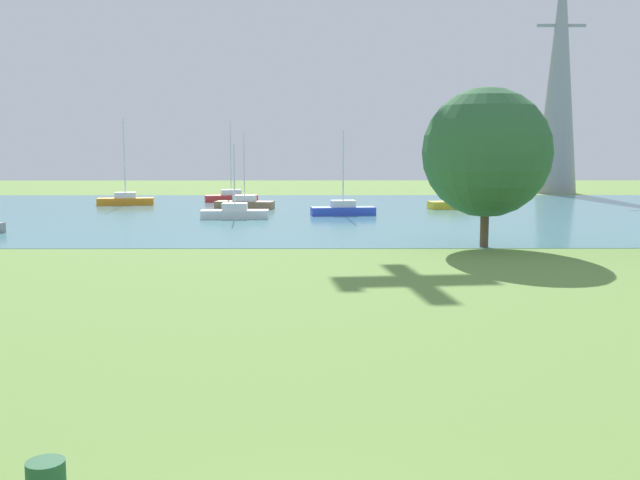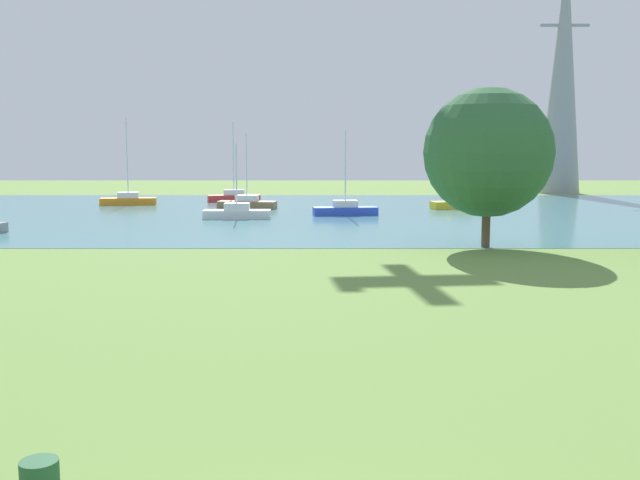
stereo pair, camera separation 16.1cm
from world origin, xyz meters
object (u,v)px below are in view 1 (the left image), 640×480
(sailboat_blue, at_px, (343,209))
(tree_east_near, at_px, (487,152))
(sailboat_white, at_px, (235,212))
(electricity_pylon, at_px, (560,72))
(sailboat_red, at_px, (231,197))
(sailboat_brown, at_px, (245,203))
(sailboat_yellow, at_px, (457,203))
(sailboat_orange, at_px, (126,200))

(sailboat_blue, bearing_deg, tree_east_near, -69.02)
(sailboat_white, xyz_separation_m, electricity_pylon, (31.91, 27.82, 12.56))
(sailboat_blue, relative_size, sailboat_white, 1.19)
(sailboat_white, height_order, sailboat_red, sailboat_red)
(tree_east_near, xyz_separation_m, electricity_pylon, (17.31, 42.78, 8.11))
(sailboat_blue, xyz_separation_m, tree_east_near, (6.72, -17.53, 4.44))
(sailboat_brown, distance_m, electricity_pylon, 39.49)
(sailboat_brown, height_order, electricity_pylon, electricity_pylon)
(sailboat_blue, distance_m, sailboat_red, 16.60)
(sailboat_brown, distance_m, tree_east_near, 27.91)
(sailboat_blue, distance_m, tree_east_near, 19.29)
(sailboat_brown, bearing_deg, sailboat_yellow, -0.29)
(sailboat_yellow, xyz_separation_m, sailboat_red, (-19.62, 7.62, 0.01))
(sailboat_yellow, bearing_deg, sailboat_red, 158.78)
(sailboat_red, height_order, electricity_pylon, electricity_pylon)
(sailboat_red, bearing_deg, sailboat_yellow, -21.22)
(sailboat_white, xyz_separation_m, tree_east_near, (14.60, -14.96, 4.45))
(sailboat_blue, xyz_separation_m, electricity_pylon, (24.03, 25.25, 12.55))
(sailboat_yellow, height_order, sailboat_orange, sailboat_orange)
(sailboat_blue, xyz_separation_m, sailboat_red, (-9.91, 13.32, 0.01))
(sailboat_orange, xyz_separation_m, sailboat_brown, (10.82, -3.80, -0.02))
(sailboat_blue, bearing_deg, sailboat_white, -161.92)
(sailboat_yellow, height_order, tree_east_near, tree_east_near)
(sailboat_brown, xyz_separation_m, tree_east_near, (14.68, -23.32, 4.44))
(sailboat_red, distance_m, electricity_pylon, 38.10)
(sailboat_white, xyz_separation_m, sailboat_yellow, (17.58, 8.27, 0.01))
(sailboat_yellow, bearing_deg, sailboat_brown, 179.71)
(electricity_pylon, bearing_deg, sailboat_orange, -159.91)
(sailboat_yellow, height_order, sailboat_red, sailboat_red)
(sailboat_yellow, relative_size, sailboat_brown, 1.03)
(sailboat_blue, height_order, electricity_pylon, electricity_pylon)
(sailboat_red, distance_m, sailboat_brown, 7.78)
(sailboat_white, bearing_deg, sailboat_red, 97.30)
(sailboat_white, height_order, tree_east_near, tree_east_near)
(sailboat_yellow, relative_size, sailboat_red, 0.87)
(sailboat_blue, bearing_deg, sailboat_brown, 143.96)
(sailboat_blue, xyz_separation_m, sailboat_white, (-7.88, -2.57, -0.01))
(sailboat_brown, bearing_deg, electricity_pylon, 31.31)
(tree_east_near, distance_m, electricity_pylon, 46.85)
(sailboat_yellow, relative_size, sailboat_orange, 0.84)
(sailboat_yellow, relative_size, tree_east_near, 0.77)
(sailboat_blue, distance_m, electricity_pylon, 37.04)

